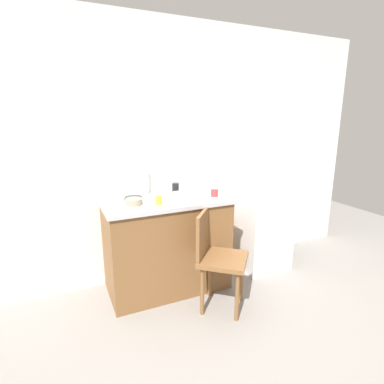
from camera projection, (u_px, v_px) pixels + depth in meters
name	position (u px, v px, depth m)	size (l,w,h in m)	color
ground_plane	(211.00, 319.00, 2.59)	(8.00, 8.00, 0.00)	gray
back_wall	(168.00, 154.00, 3.15)	(4.80, 0.10, 2.60)	silver
cabinet_base	(167.00, 246.00, 2.99)	(1.15, 0.60, 0.88)	brown
countertop	(166.00, 201.00, 2.88)	(1.19, 0.64, 0.04)	#B7B7BC
faucet	(147.00, 181.00, 3.02)	(0.02, 0.02, 0.26)	#B7B7BC
refrigerator	(260.00, 215.00, 3.42)	(0.53, 0.56, 1.19)	white
chair	(216.00, 255.00, 2.65)	(0.56, 0.56, 0.89)	brown
dish_tray	(190.00, 195.00, 2.91)	(0.28, 0.20, 0.05)	white
terracotta_bowl	(134.00, 202.00, 2.67)	(0.15, 0.15, 0.06)	gray
hotplate	(133.00, 198.00, 2.86)	(0.17, 0.17, 0.02)	#2D2D2D
cup_white	(206.00, 188.00, 3.12)	(0.08, 0.08, 0.07)	white
cup_black	(176.00, 188.00, 3.05)	(0.07, 0.07, 0.11)	black
cup_yellow	(159.00, 200.00, 2.67)	(0.06, 0.06, 0.08)	yellow
cup_red	(214.00, 193.00, 2.94)	(0.07, 0.07, 0.07)	red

